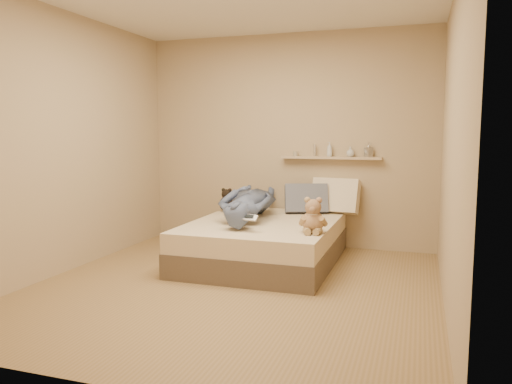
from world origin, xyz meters
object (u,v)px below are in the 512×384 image
(dark_plush, at_px, (227,201))
(person, at_px, (248,202))
(wall_shelf, at_px, (331,158))
(game_console, at_px, (249,217))
(teddy_bear, at_px, (313,218))
(bed, at_px, (264,242))
(pillow_cream, at_px, (335,196))
(pillow_grey, at_px, (306,199))

(dark_plush, relative_size, person, 0.18)
(dark_plush, distance_m, wall_shelf, 1.35)
(game_console, bearing_deg, teddy_bear, 13.94)
(bed, distance_m, person, 0.48)
(person, distance_m, wall_shelf, 1.21)
(dark_plush, distance_m, person, 0.57)
(dark_plush, bearing_deg, bed, -38.79)
(bed, bearing_deg, game_console, -86.32)
(bed, distance_m, pillow_cream, 1.13)
(bed, distance_m, game_console, 0.70)
(game_console, xyz_separation_m, teddy_bear, (0.59, 0.15, 0.00))
(teddy_bear, xyz_separation_m, pillow_grey, (-0.32, 1.14, 0.03))
(bed, xyz_separation_m, dark_plush, (-0.63, 0.51, 0.35))
(dark_plush, xyz_separation_m, pillow_grey, (0.94, 0.18, 0.05))
(person, bearing_deg, game_console, 101.43)
(wall_shelf, bearing_deg, teddy_bear, -86.78)
(bed, relative_size, person, 1.23)
(dark_plush, bearing_deg, pillow_grey, 11.07)
(dark_plush, bearing_deg, person, -44.25)
(dark_plush, height_order, person, person)
(dark_plush, bearing_deg, wall_shelf, 18.83)
(game_console, bearing_deg, bed, 93.68)
(bed, relative_size, teddy_bear, 5.46)
(dark_plush, relative_size, wall_shelf, 0.24)
(bed, height_order, dark_plush, dark_plush)
(game_console, distance_m, person, 0.76)
(pillow_cream, relative_size, person, 0.36)
(person, bearing_deg, teddy_bear, 137.72)
(pillow_cream, bearing_deg, dark_plush, -165.61)
(pillow_cream, bearing_deg, wall_shelf, 135.56)
(pillow_cream, xyz_separation_m, pillow_grey, (-0.32, -0.14, -0.03))
(teddy_bear, height_order, dark_plush, teddy_bear)
(game_console, bearing_deg, wall_shelf, 71.26)
(bed, xyz_separation_m, pillow_cream, (0.63, 0.83, 0.43))
(dark_plush, height_order, pillow_grey, pillow_grey)
(bed, distance_m, teddy_bear, 0.86)
(person, bearing_deg, dark_plush, -53.04)
(game_console, bearing_deg, pillow_cream, 67.49)
(teddy_bear, height_order, wall_shelf, wall_shelf)
(game_console, height_order, dark_plush, dark_plush)
(bed, relative_size, dark_plush, 6.66)
(game_console, xyz_separation_m, dark_plush, (-0.67, 1.11, -0.02))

